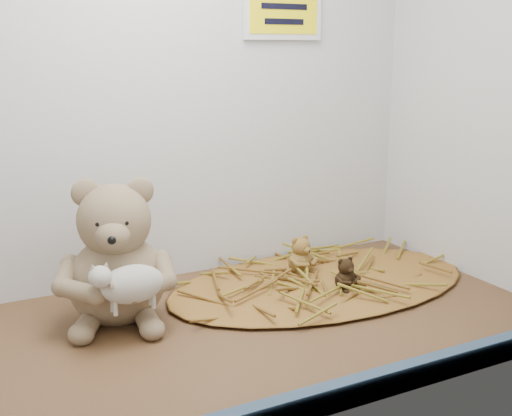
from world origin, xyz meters
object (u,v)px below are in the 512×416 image
main_teddy (116,251)px  toy_lamb (132,284)px  mini_teddy_tan (300,253)px  mini_teddy_brown (345,272)px

main_teddy → toy_lamb: 9.59cm
mini_teddy_tan → mini_teddy_brown: bearing=-89.9°
toy_lamb → mini_teddy_brown: (42.53, 1.15, -5.22)cm
main_teddy → mini_teddy_brown: size_ratio=4.00×
main_teddy → mini_teddy_tan: size_ratio=3.22×
main_teddy → mini_teddy_tan: main_teddy is taller
mini_teddy_brown → mini_teddy_tan: bearing=98.6°
main_teddy → toy_lamb: size_ratio=1.85×
mini_teddy_tan → main_teddy: bearing=173.0°
main_teddy → mini_teddy_brown: (42.53, -7.95, -8.25)cm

